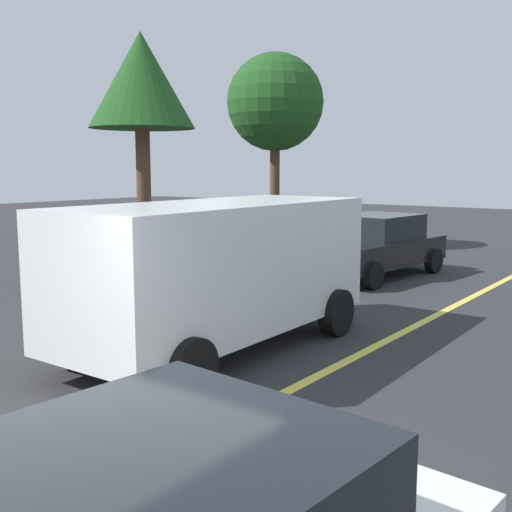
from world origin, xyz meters
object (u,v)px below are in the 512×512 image
car_black_approaching (374,245)px  white_van (218,267)px  tree_left_verge (141,83)px  tree_centre_verge (275,103)px

car_black_approaching → white_van: bearing=-171.6°
tree_left_verge → tree_centre_verge: 5.74m
car_black_approaching → tree_left_verge: bearing=117.9°
white_van → tree_centre_verge: (10.24, 6.18, 3.54)m
car_black_approaching → tree_left_verge: tree_left_verge is taller
white_van → tree_left_verge: (4.50, 6.35, 3.58)m
white_van → car_black_approaching: (7.30, 1.08, -0.48)m
car_black_approaching → tree_centre_verge: 7.14m
tree_left_verge → car_black_approaching: bearing=-62.1°
tree_centre_verge → tree_left_verge: bearing=178.3°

